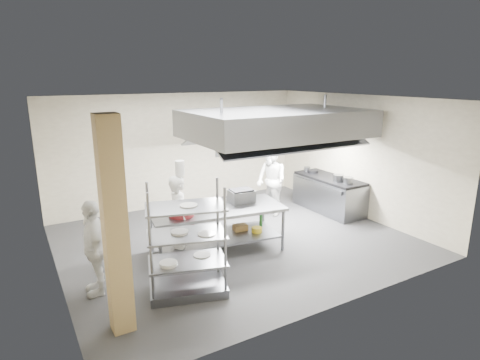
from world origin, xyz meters
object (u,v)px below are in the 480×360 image
cooking_range (329,195)px  griddle (241,196)px  chef_plating (94,247)px  chef_head (180,219)px  chef_line (271,181)px  island (217,230)px  pass_rack (187,241)px  stockpot (338,178)px

cooking_range → griddle: size_ratio=4.04×
chef_plating → chef_head: bearing=110.3°
chef_line → chef_plating: (-4.60, -1.72, -0.09)m
island → chef_plating: size_ratio=1.67×
island → griddle: 0.86m
chef_line → griddle: size_ratio=3.56×
chef_plating → cooking_range: bearing=107.7°
pass_rack → chef_head: size_ratio=1.08×
island → chef_plating: bearing=-161.5°
island → griddle: bearing=18.2°
island → chef_head: bearing=-168.8°
island → chef_head: (-0.80, -0.04, 0.39)m
island → chef_plating: chef_plating is taller
chef_line → stockpot: 1.66m
chef_head → chef_line: bearing=-57.0°
pass_rack → chef_plating: 1.49m
island → chef_plating: 2.48m
griddle → chef_line: bearing=41.6°
cooking_range → stockpot: size_ratio=7.94×
pass_rack → cooking_range: 5.23m
chef_plating → griddle: (3.05, 0.55, 0.24)m
island → pass_rack: bearing=-125.5°
island → chef_line: (2.18, 1.28, 0.43)m
griddle → stockpot: griddle is taller
pass_rack → chef_plating: (-1.27, 0.77, -0.13)m
griddle → stockpot: bearing=9.1°
island → pass_rack: 1.73m
pass_rack → chef_line: (3.33, 2.49, -0.03)m
chef_head → stockpot: (4.35, 0.39, 0.14)m
chef_head → griddle: (1.43, 0.15, 0.19)m
cooking_range → chef_plating: size_ratio=1.27×
chef_line → stockpot: (1.37, -0.94, 0.11)m
chef_head → stockpot: size_ratio=6.70×
chef_line → chef_head: bearing=-69.9°
stockpot → chef_line: bearing=145.6°
chef_head → stockpot: bearing=-75.9°
island → stockpot: 3.60m
chef_line → griddle: chef_line is taller
pass_rack → chef_head: (0.35, 1.17, -0.07)m
chef_plating → stockpot: (5.97, 0.79, 0.20)m
chef_head → griddle: size_ratio=3.41×
pass_rack → stockpot: pass_rack is taller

